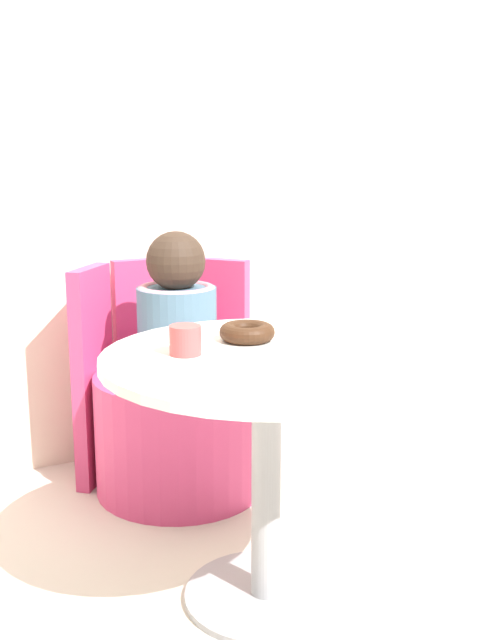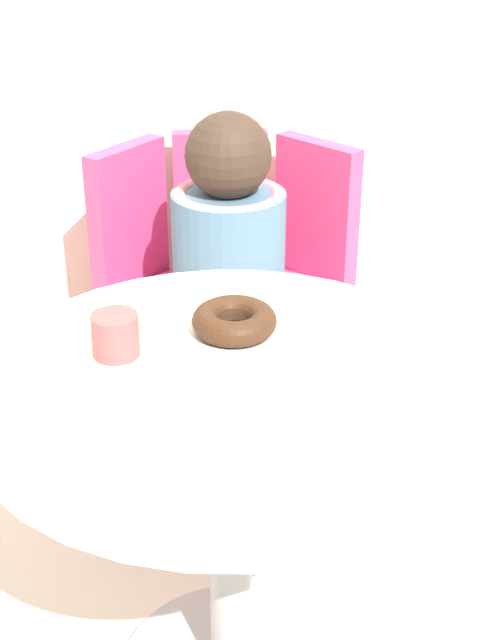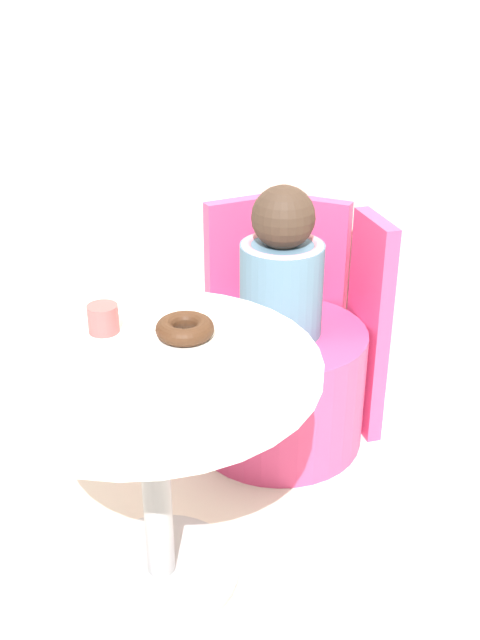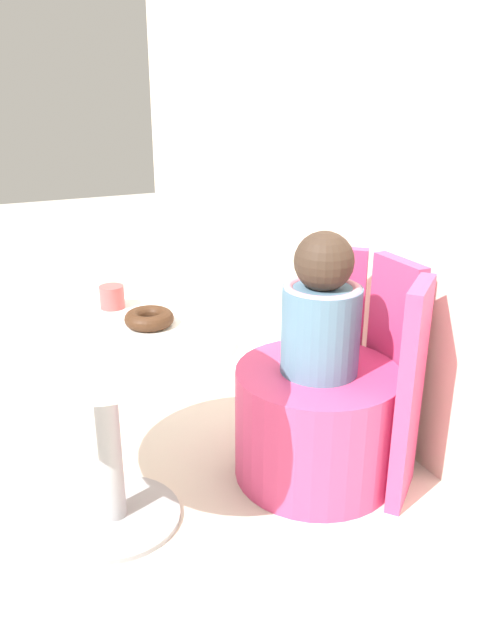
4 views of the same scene
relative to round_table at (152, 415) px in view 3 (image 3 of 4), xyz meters
name	(u,v)px [view 3 (image 3 of 4)]	position (x,y,z in m)	size (l,w,h in m)	color
ground_plane	(172,572)	(0.02, 0.01, -0.52)	(12.00, 12.00, 0.00)	beige
back_wall	(326,61)	(0.02, 1.14, 0.68)	(6.00, 0.06, 2.40)	beige
round_table	(152,415)	(0.00, 0.00, 0.00)	(0.82, 0.82, 0.66)	#99999E
tub_chair	(279,385)	(0.05, 0.73, -0.31)	(0.57, 0.57, 0.41)	#D13D70
booth_backrest	(305,310)	(0.05, 0.96, -0.13)	(0.67, 0.25, 0.77)	#D13D70
child_figure	(282,269)	(0.05, 0.73, 0.12)	(0.27, 0.27, 0.49)	slate
donut	(185,328)	(0.02, 0.15, 0.17)	(0.15, 0.15, 0.05)	#3D2314
cup	(103,319)	(-0.18, 0.09, 0.19)	(0.08, 0.08, 0.07)	#DB4C4C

